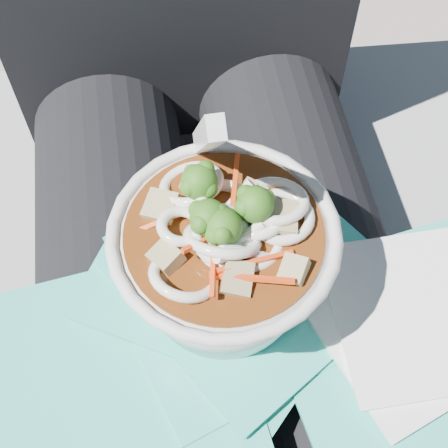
{
  "coord_description": "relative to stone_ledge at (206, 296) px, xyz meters",
  "views": [
    {
      "loc": [
        -0.04,
        -0.23,
        1.03
      ],
      "look_at": [
        -0.0,
        -0.03,
        0.69
      ],
      "focal_mm": 50.0,
      "sensor_mm": 36.0,
      "label": 1
    }
  ],
  "objects": [
    {
      "name": "ground",
      "position": [
        0.0,
        -0.15,
        -0.22
      ],
      "size": [
        20.0,
        20.0,
        0.0
      ],
      "primitive_type": "plane",
      "color": "slate",
      "rests_on": "ground"
    },
    {
      "name": "stone_ledge",
      "position": [
        0.0,
        0.0,
        0.0
      ],
      "size": [
        1.03,
        0.56,
        0.43
      ],
      "primitive_type": "cube",
      "rotation": [
        0.0,
        0.0,
        -0.06
      ],
      "color": "gray",
      "rests_on": "ground"
    },
    {
      "name": "lap",
      "position": [
        0.0,
        -0.15,
        0.29
      ],
      "size": [
        0.33,
        0.48,
        0.15
      ],
      "color": "black",
      "rests_on": "stone_ledge"
    },
    {
      "name": "person_body",
      "position": [
        -0.0,
        -0.06,
        0.32
      ],
      "size": [
        0.34,
        0.94,
        0.98
      ],
      "color": "black",
      "rests_on": "ground"
    },
    {
      "name": "plastic_bag",
      "position": [
        0.01,
        -0.19,
        0.38
      ],
      "size": [
        0.41,
        0.3,
        0.01
      ],
      "color": "#2BB5A2",
      "rests_on": "lap"
    },
    {
      "name": "napkins",
      "position": [
        0.13,
        -0.23,
        0.39
      ],
      "size": [
        0.15,
        0.15,
        0.01
      ],
      "color": "white",
      "rests_on": "plastic_bag"
    },
    {
      "name": "udon_bowl",
      "position": [
        -0.0,
        -0.18,
        0.44
      ],
      "size": [
        0.16,
        0.16,
        0.2
      ],
      "color": "silver",
      "rests_on": "plastic_bag"
    }
  ]
}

